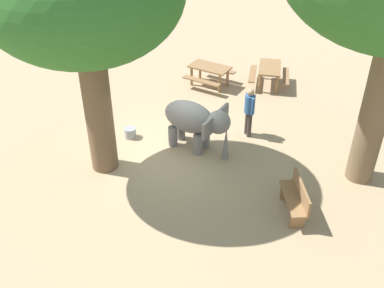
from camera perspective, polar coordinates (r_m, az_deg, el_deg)
ground_plane at (r=13.47m, az=-2.43°, el=-0.95°), size 60.00×60.00×0.00m
elephant at (r=13.11m, az=0.45°, el=2.99°), size 1.97×2.05×1.50m
person_handler at (r=13.85m, az=7.31°, el=4.48°), size 0.32×0.51×1.62m
wooden_bench at (r=11.36m, az=13.08°, el=-6.66°), size 0.77×1.46×0.88m
picnic_table_near at (r=17.02m, az=2.26°, el=9.23°), size 2.10×2.10×0.78m
picnic_table_far at (r=17.24m, az=9.83°, el=9.08°), size 2.03×2.04×0.78m
feed_bucket at (r=14.16m, az=-7.85°, el=1.43°), size 0.36×0.36×0.32m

